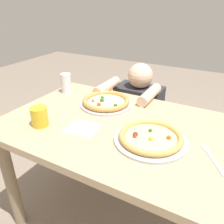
# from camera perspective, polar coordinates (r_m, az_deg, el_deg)

# --- Properties ---
(ground_plane) EXTENTS (8.00, 8.00, 0.00)m
(ground_plane) POSITION_cam_1_polar(r_m,az_deg,el_deg) (1.72, 1.37, -25.22)
(ground_plane) COLOR gray
(dining_table) EXTENTS (1.28, 0.84, 0.75)m
(dining_table) POSITION_cam_1_polar(r_m,az_deg,el_deg) (1.28, 1.68, -7.43)
(dining_table) COLOR tan
(dining_table) RESTS_ON ground
(pizza_near) EXTENTS (0.35, 0.35, 0.04)m
(pizza_near) POSITION_cam_1_polar(r_m,az_deg,el_deg) (1.09, 9.74, -6.41)
(pizza_near) COLOR #B7B7BC
(pizza_near) RESTS_ON dining_table
(pizza_far) EXTENTS (0.33, 0.33, 0.04)m
(pizza_far) POSITION_cam_1_polar(r_m,az_deg,el_deg) (1.44, -1.51, 2.62)
(pizza_far) COLOR #B7B7BC
(pizza_far) RESTS_ON dining_table
(drink_cup_colored) EXTENTS (0.09, 0.09, 0.10)m
(drink_cup_colored) POSITION_cam_1_polar(r_m,az_deg,el_deg) (1.25, -17.87, -1.11)
(drink_cup_colored) COLOR gold
(drink_cup_colored) RESTS_ON dining_table
(water_cup_clear) EXTENTS (0.07, 0.07, 0.14)m
(water_cup_clear) POSITION_cam_1_polar(r_m,az_deg,el_deg) (1.65, -11.51, 7.20)
(water_cup_clear) COLOR silver
(water_cup_clear) RESTS_ON dining_table
(paper_napkin) EXTENTS (0.18, 0.17, 0.00)m
(paper_napkin) POSITION_cam_1_polar(r_m,az_deg,el_deg) (1.20, -7.49, -3.99)
(paper_napkin) COLOR white
(paper_napkin) RESTS_ON dining_table
(fork) EXTENTS (0.12, 0.18, 0.00)m
(fork) POSITION_cam_1_polar(r_m,az_deg,el_deg) (1.07, 23.96, -10.59)
(fork) COLOR silver
(fork) RESTS_ON dining_table
(diner_seated) EXTENTS (0.40, 0.52, 0.92)m
(diner_seated) POSITION_cam_1_polar(r_m,az_deg,el_deg) (1.92, 6.40, -2.42)
(diner_seated) COLOR #333847
(diner_seated) RESTS_ON ground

